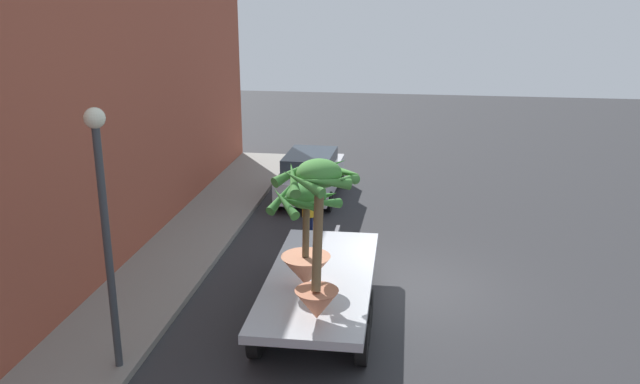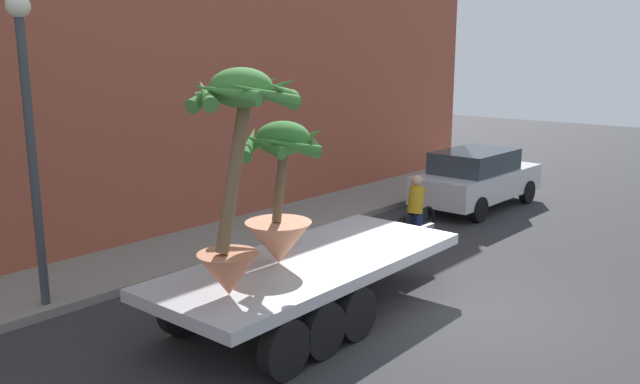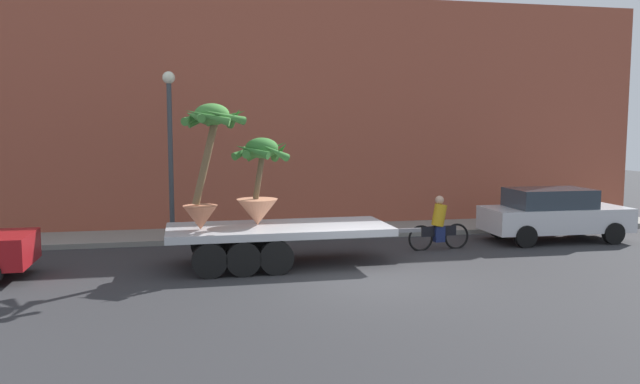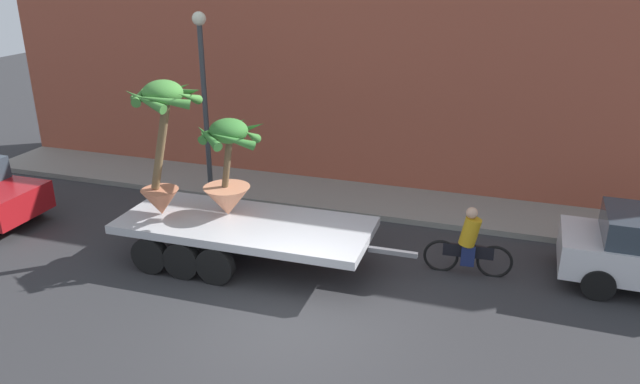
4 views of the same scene
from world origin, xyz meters
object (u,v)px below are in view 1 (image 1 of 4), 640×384
object	(u,v)px
cyclist	(308,217)
parked_car	(311,174)
potted_palm_rear	(318,225)
flatbed_trailer	(318,291)
street_lamp	(104,208)
potted_palm_middle	(306,237)

from	to	relation	value
cyclist	parked_car	xyz separation A→B (m)	(3.86, 0.53, 0.16)
cyclist	potted_palm_rear	bearing A→B (deg)	-169.15
cyclist	parked_car	distance (m)	3.90
flatbed_trailer	street_lamp	xyz separation A→B (m)	(-2.40, 3.39, 2.48)
potted_palm_middle	parked_car	bearing A→B (deg)	8.26
potted_palm_rear	cyclist	world-z (taller)	potted_palm_rear
flatbed_trailer	potted_palm_rear	distance (m)	2.47
potted_palm_middle	parked_car	distance (m)	9.10
flatbed_trailer	potted_palm_middle	xyz separation A→B (m)	(-0.18, 0.24, 1.27)
potted_palm_middle	parked_car	size ratio (longest dim) A/B	0.50
potted_palm_rear	parked_car	bearing A→B (deg)	9.69
potted_palm_rear	cyclist	xyz separation A→B (m)	(6.32, 1.21, -2.08)
parked_car	potted_palm_rear	bearing A→B (deg)	-170.31
cyclist	parked_car	world-z (taller)	parked_car
cyclist	parked_car	bearing A→B (deg)	7.78
potted_palm_middle	flatbed_trailer	bearing A→B (deg)	-52.23
potted_palm_middle	cyclist	xyz separation A→B (m)	(5.07, 0.77, -1.35)
flatbed_trailer	street_lamp	size ratio (longest dim) A/B	1.33
flatbed_trailer	potted_palm_rear	size ratio (longest dim) A/B	2.17
cyclist	parked_car	size ratio (longest dim) A/B	0.43
flatbed_trailer	parked_car	distance (m)	8.88
potted_palm_middle	street_lamp	size ratio (longest dim) A/B	0.45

